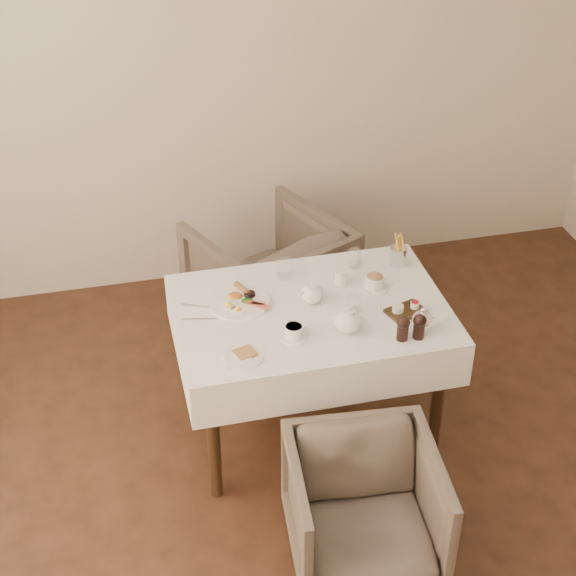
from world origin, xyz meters
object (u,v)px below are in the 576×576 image
(breakfast_plate, at_px, (240,301))
(table, at_px, (311,328))
(armchair_near, at_px, (364,509))
(teapot_centre, at_px, (312,292))
(armchair_far, at_px, (269,277))

(breakfast_plate, bearing_deg, table, -19.32)
(table, xyz_separation_m, armchair_near, (0.02, -0.84, -0.35))
(teapot_centre, bearing_deg, armchair_far, 75.32)
(armchair_near, height_order, armchair_far, armchair_far)
(armchair_far, bearing_deg, teapot_centre, 67.00)
(teapot_centre, bearing_deg, table, -124.21)
(armchair_near, bearing_deg, breakfast_plate, 114.26)
(table, xyz_separation_m, teapot_centre, (0.01, 0.05, 0.18))
(armchair_far, xyz_separation_m, teapot_centre, (0.03, -0.85, 0.46))
(table, height_order, breakfast_plate, breakfast_plate)
(armchair_near, xyz_separation_m, teapot_centre, (-0.00, 0.89, 0.52))
(armchair_far, distance_m, breakfast_plate, 0.93)
(table, bearing_deg, teapot_centre, 72.20)
(armchair_near, xyz_separation_m, breakfast_plate, (-0.34, 0.96, 0.47))
(armchair_far, xyz_separation_m, breakfast_plate, (-0.31, -0.77, 0.41))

